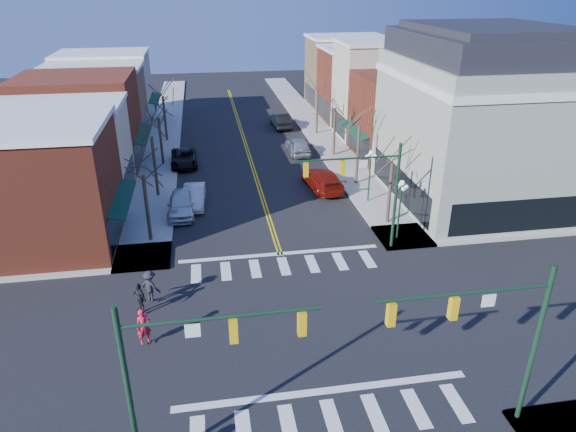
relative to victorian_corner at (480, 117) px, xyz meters
name	(u,v)px	position (x,y,z in m)	size (l,w,h in m)	color
ground	(303,327)	(-16.50, -14.50, -6.66)	(160.00, 160.00, 0.00)	black
sidewalk_left	(155,191)	(-25.25, 5.50, -6.58)	(3.50, 70.00, 0.15)	#9E9B93
sidewalk_right	(357,179)	(-7.75, 5.50, -6.58)	(3.50, 70.00, 0.15)	#9E9B93
bldg_left_brick_a	(32,189)	(-32.00, -2.75, -2.66)	(10.00, 8.50, 8.00)	maroon
bldg_left_stucco_a	(60,155)	(-32.00, 5.00, -2.91)	(10.00, 7.00, 7.50)	#BEB39D
bldg_left_brick_b	(80,123)	(-32.00, 13.00, -2.41)	(10.00, 9.00, 8.50)	maroon
bldg_left_tan	(96,107)	(-32.00, 21.25, -2.76)	(10.00, 7.50, 7.80)	#917250
bldg_left_stucco_b	(106,91)	(-32.00, 29.00, -2.56)	(10.00, 8.00, 8.20)	#BEB39D
bldg_right_brick_a	(409,117)	(-1.00, 11.25, -2.66)	(10.00, 8.50, 8.00)	maroon
bldg_right_stucco	(383,91)	(-1.00, 19.00, -1.66)	(10.00, 7.00, 10.00)	#BEB39D
bldg_right_brick_b	(363,85)	(-1.00, 26.50, -2.41)	(10.00, 8.00, 8.50)	maroon
bldg_right_tan	(346,72)	(-1.00, 34.50, -2.16)	(10.00, 8.00, 9.00)	#917250
victorian_corner	(480,117)	(0.00, 0.00, 0.00)	(12.25, 14.25, 13.30)	gray
traffic_mast_near_left	(183,364)	(-22.05, -21.90, -1.95)	(6.60, 0.28, 7.20)	#14331E
traffic_mast_near_right	(494,329)	(-10.95, -21.90, -1.95)	(6.60, 0.28, 7.20)	#14331E
traffic_mast_far_right	(369,183)	(-10.95, -7.10, -1.95)	(6.60, 0.28, 7.20)	#14331E
lamppost_corner	(400,200)	(-8.30, -6.00, -3.70)	(0.36, 0.36, 4.33)	#14331E
lamppost_midblock	(370,167)	(-8.30, 0.50, -3.70)	(0.36, 0.36, 4.33)	#14331E
tree_left_a	(147,209)	(-24.90, -3.50, -4.28)	(0.24, 0.24, 4.76)	#382B21
tree_left_b	(155,167)	(-24.90, 4.50, -4.14)	(0.24, 0.24, 5.04)	#382B21
tree_left_c	(161,142)	(-24.90, 12.50, -4.38)	(0.24, 0.24, 4.55)	#382B21
tree_left_d	(165,119)	(-24.90, 20.50, -4.21)	(0.24, 0.24, 4.90)	#382B21
tree_right_a	(390,194)	(-8.10, -3.50, -4.35)	(0.24, 0.24, 4.62)	#382B21
tree_right_b	(358,156)	(-8.10, 4.50, -4.07)	(0.24, 0.24, 5.18)	#382B21
tree_right_c	(334,132)	(-8.10, 12.50, -4.24)	(0.24, 0.24, 4.83)	#382B21
tree_right_d	(317,113)	(-8.10, 20.50, -4.17)	(0.24, 0.24, 4.97)	#382B21
car_left_near	(181,204)	(-22.90, 0.65, -5.83)	(1.96, 4.86, 1.66)	silver
car_left_mid	(194,196)	(-21.95, 2.23, -5.90)	(1.60, 4.58, 1.51)	silver
car_left_far	(184,158)	(-22.90, 12.04, -5.93)	(2.40, 5.21, 1.45)	black
car_right_near	(323,179)	(-11.20, 3.99, -5.81)	(2.36, 5.81, 1.69)	maroon
car_right_mid	(298,146)	(-11.54, 13.71, -5.81)	(2.00, 4.97, 1.69)	#ACADB1
car_right_far	(281,120)	(-11.70, 24.07, -5.80)	(1.81, 5.19, 1.71)	black
pedestrian_red_a	(144,327)	(-24.33, -14.64, -5.57)	(0.68, 0.45, 1.88)	red
pedestrian_dark_a	(140,297)	(-24.78, -11.93, -5.65)	(1.01, 0.42, 1.72)	black
pedestrian_dark_b	(150,286)	(-24.29, -10.97, -5.59)	(1.18, 0.68, 1.83)	black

